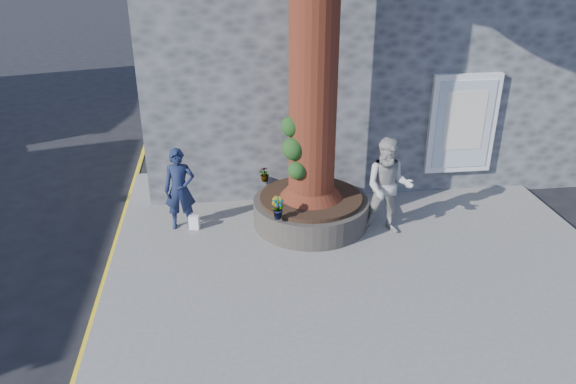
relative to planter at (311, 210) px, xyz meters
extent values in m
plane|color=black|center=(-0.80, -2.00, -0.41)|extent=(120.00, 120.00, 0.00)
cube|color=slate|center=(0.70, -1.00, -0.35)|extent=(9.00, 8.00, 0.12)
cube|color=yellow|center=(-3.85, -1.00, -0.41)|extent=(0.10, 30.00, 0.01)
cube|color=#454749|center=(1.70, 5.20, 2.59)|extent=(10.00, 8.00, 6.00)
cube|color=white|center=(3.50, 1.14, 1.29)|extent=(1.50, 0.12, 2.20)
cube|color=silver|center=(3.50, 1.08, 1.29)|extent=(1.25, 0.04, 1.95)
cube|color=silver|center=(3.50, 1.06, 1.39)|extent=(0.90, 0.02, 1.30)
cylinder|color=black|center=(0.00, 0.00, -0.03)|extent=(2.30, 2.30, 0.52)
cylinder|color=black|center=(0.00, 0.00, 0.27)|extent=(2.04, 2.04, 0.08)
cone|color=#481912|center=(0.00, 0.00, 0.66)|extent=(1.24, 1.24, 0.70)
sphere|color=#143E16|center=(-0.38, -0.20, 1.41)|extent=(0.44, 0.44, 0.44)
sphere|color=#143E16|center=(-0.32, -0.30, 1.01)|extent=(0.36, 0.36, 0.36)
sphere|color=#143E16|center=(-0.40, -0.08, 1.81)|extent=(0.40, 0.40, 0.40)
imported|color=#161F3D|center=(-2.57, 0.14, 0.54)|extent=(0.61, 0.40, 1.66)
imported|color=#A5A39E|center=(1.40, -0.53, 0.67)|extent=(1.10, 0.96, 1.93)
cube|color=white|center=(-2.33, 0.04, -0.15)|extent=(0.22, 0.17, 0.28)
imported|color=gray|center=(-0.74, -0.85, 0.51)|extent=(0.25, 0.20, 0.41)
imported|color=gray|center=(-0.77, -0.85, 0.52)|extent=(0.32, 0.32, 0.42)
imported|color=gray|center=(-0.85, 0.85, 0.47)|extent=(0.21, 0.21, 0.33)
imported|color=gray|center=(-0.85, 0.85, 0.44)|extent=(0.31, 0.31, 0.26)
camera|label=1|loc=(-1.70, -9.93, 5.13)|focal=35.00mm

